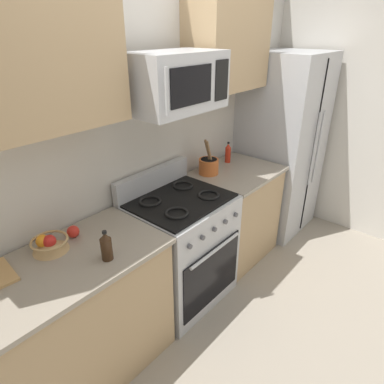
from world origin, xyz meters
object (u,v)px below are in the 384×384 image
Objects in this scene: refrigerator at (280,146)px; bottle_hot_sauce at (228,153)px; range_oven at (181,248)px; apple_loose at (73,232)px; fruit_basket at (49,244)px; bottle_soy at (106,247)px; utensil_crock at (209,166)px; microwave at (174,82)px.

refrigerator is 9.31× the size of bottle_hot_sauce.
range_oven reaches higher than apple_loose.
fruit_basket is 1.06× the size of bottle_hot_sauce.
refrigerator reaches higher than range_oven.
range_oven is 0.58× the size of refrigerator.
bottle_soy is at bearing -176.45° from refrigerator.
bottle_hot_sauce is at bearing 5.15° from utensil_crock.
refrigerator is at bearing -9.65° from utensil_crock.
microwave is 1.13m from bottle_soy.
utensil_crock reaches higher than bottle_hot_sauce.
apple_loose is at bearing -179.73° from bottle_hot_sauce.
microwave reaches higher than bottle_hot_sauce.
apple_loose is (-0.79, 0.15, -0.83)m from microwave.
utensil_crock is 1.39m from bottle_soy.
fruit_basket reaches higher than apple_loose.
apple_loose is at bearing 169.06° from microwave.
range_oven is 1.06m from bottle_hot_sauce.
microwave is 3.65× the size of bottle_soy.
microwave is at bearing 90.09° from range_oven.
utensil_crock is 1.48× the size of fruit_basket.
apple_loose is at bearing 179.03° from utensil_crock.
refrigerator reaches higher than fruit_basket.
utensil_crock is at bearing -174.85° from bottle_hot_sauce.
refrigerator reaches higher than bottle_soy.
bottle_hot_sauce is at bearing 0.84° from fruit_basket.
refrigerator is at bearing -1.63° from microwave.
utensil_crock is (-1.03, 0.18, 0.04)m from refrigerator.
refrigerator is 8.76× the size of fruit_basket.
utensil_crock is 0.34m from bottle_hot_sauce.
refrigerator is at bearing -16.60° from bottle_hot_sauce.
fruit_basket is at bearing 117.36° from bottle_soy.
fruit_basket is at bearing 170.43° from range_oven.
range_oven is at bearing -12.88° from apple_loose.
refrigerator is (1.59, -0.02, 0.47)m from range_oven.
bottle_soy is at bearing -168.22° from range_oven.
apple_loose is (0.17, 0.02, -0.01)m from fruit_basket.
range_oven reaches higher than fruit_basket.
microwave is at bearing -7.93° from fruit_basket.
refrigerator is at bearing -0.62° from range_oven.
apple_loose is 0.35m from bottle_soy.
bottle_hot_sauce is (0.34, 0.03, 0.02)m from utensil_crock.
refrigerator is 2.39m from bottle_soy.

